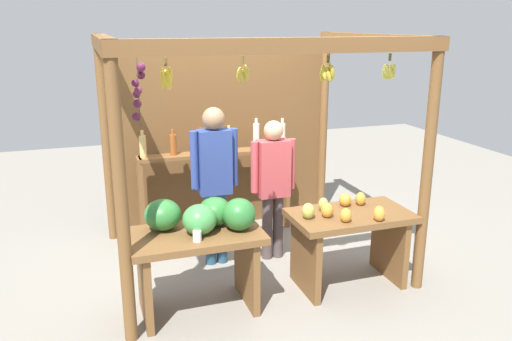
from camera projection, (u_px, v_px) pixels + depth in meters
ground_plane at (250, 259)px, 5.44m from camera, size 12.00×12.00×0.00m
market_stall at (236, 124)px, 5.46m from camera, size 2.77×2.22×2.31m
fruit_counter_left at (199, 236)px, 4.34m from camera, size 1.11×0.68×1.00m
fruit_counter_right at (349, 232)px, 4.79m from camera, size 1.11×0.64×0.87m
bottle_shelf_unit at (217, 170)px, 5.90m from camera, size 1.77×0.22×1.36m
vendor_man at (215, 172)px, 5.10m from camera, size 0.48×0.22×1.63m
vendor_woman at (273, 179)px, 5.25m from camera, size 0.48×0.20×1.48m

